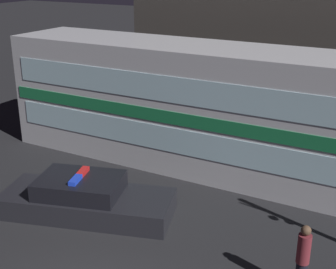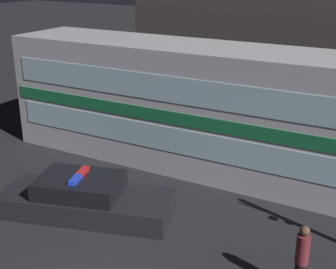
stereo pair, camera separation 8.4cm
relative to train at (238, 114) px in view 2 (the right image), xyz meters
name	(u,v)px [view 2 (the right image)]	position (x,y,z in m)	size (l,w,h in m)	color
train	(238,114)	(0.00, 0.00, 0.00)	(17.04, 2.95, 4.22)	silver
police_car	(85,199)	(-2.72, -4.72, -1.66)	(5.19, 3.17, 1.23)	black
pedestrian	(301,260)	(3.52, -5.24, -1.24)	(0.29, 0.29, 1.70)	black
building_left	(256,6)	(-2.16, 7.41, 2.78)	(10.34, 4.46, 9.78)	#47423D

